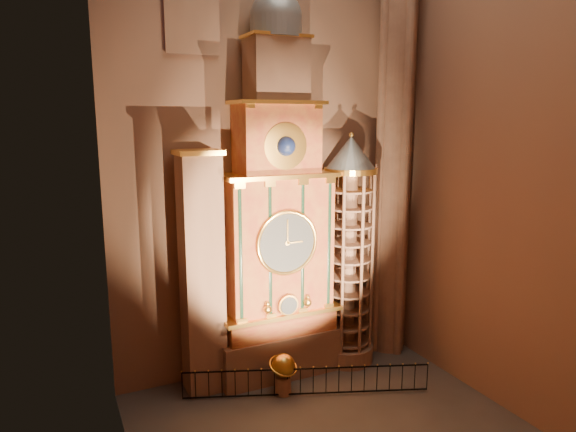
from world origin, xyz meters
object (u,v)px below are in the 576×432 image
iron_railing (307,382)px  celestial_globe (283,370)px  astronomical_clock (277,229)px  portrait_tower (202,273)px  stair_turret (349,253)px

iron_railing → celestial_globe: bearing=145.1°
astronomical_clock → portrait_tower: bearing=179.7°
astronomical_clock → celestial_globe: (-0.57, -1.82, -5.61)m
stair_turret → iron_railing: (-3.25, -2.13, -4.62)m
portrait_tower → iron_railing: portrait_tower is taller
astronomical_clock → iron_railing: bearing=-84.1°
astronomical_clock → iron_railing: size_ratio=1.74×
celestial_globe → astronomical_clock: bearing=72.6°
stair_turret → portrait_tower: bearing=177.7°
portrait_tower → stair_turret: stair_turret is taller
astronomical_clock → portrait_tower: 3.73m
astronomical_clock → stair_turret: astronomical_clock is taller
celestial_globe → iron_railing: celestial_globe is taller
celestial_globe → stair_turret: bearing=20.9°
portrait_tower → stair_turret: size_ratio=0.94×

